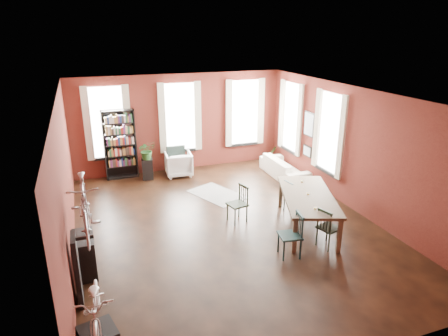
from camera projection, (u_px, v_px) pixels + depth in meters
name	position (u px, v px, depth m)	size (l,w,h in m)	color
room	(228.00, 134.00, 9.67)	(9.00, 9.04, 3.22)	black
dining_table	(307.00, 211.00, 9.58)	(1.13, 2.50, 0.85)	brown
dining_chair_a	(290.00, 235.00, 8.34)	(0.45, 0.45, 0.96)	#173434
dining_chair_b	(237.00, 204.00, 9.85)	(0.43, 0.43, 0.93)	black
dining_chair_c	(329.00, 228.00, 8.71)	(0.42, 0.42, 0.92)	black
dining_chair_d	(293.00, 196.00, 10.39)	(0.39, 0.39, 0.85)	#1A393A
bookshelf	(120.00, 145.00, 12.56)	(1.00, 0.32, 2.20)	black
white_armchair	(179.00, 163.00, 12.96)	(0.83, 0.77, 0.85)	silver
cream_sofa	(284.00, 164.00, 12.87)	(2.08, 0.61, 0.81)	beige
striped_rug	(217.00, 194.00, 11.59)	(1.01, 1.62, 0.01)	black
bike_trainer	(98.00, 334.00, 6.21)	(0.54, 0.54, 0.16)	black
bike_wall_rack	(77.00, 270.00, 6.85)	(0.16, 0.60, 1.30)	black
console_table	(85.00, 255.00, 7.77)	(0.40, 0.80, 0.80)	black
plant_stand	(148.00, 169.00, 12.68)	(0.34, 0.34, 0.67)	black
plant_by_sofa	(272.00, 158.00, 14.38)	(0.33, 0.59, 0.26)	#2A5020
plant_small	(322.00, 204.00, 10.76)	(0.25, 0.47, 0.17)	#316126
bicycle_floor	(94.00, 287.00, 5.94)	(0.54, 0.81, 1.55)	beige
bicycle_hung	(82.00, 188.00, 6.44)	(0.47, 1.00, 1.66)	#A5A8AD
plant_on_stand	(147.00, 152.00, 12.46)	(0.54, 0.60, 0.46)	#225321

